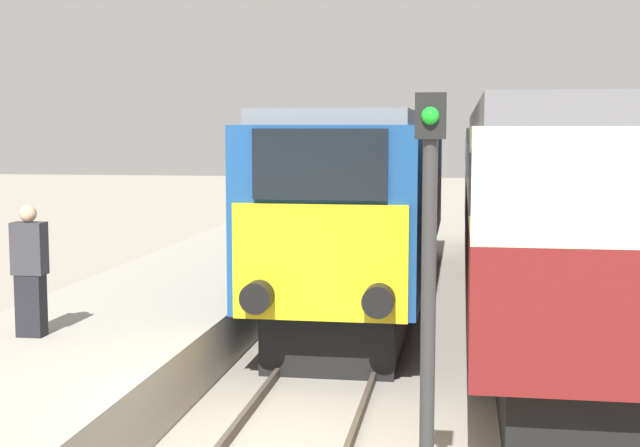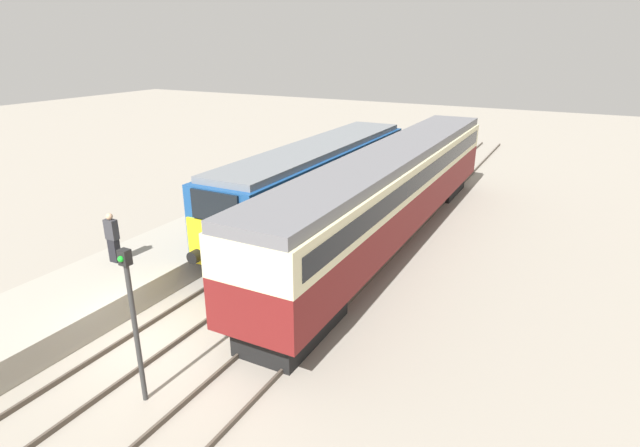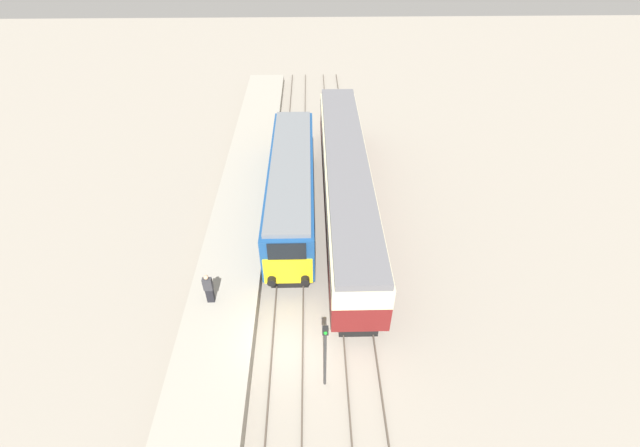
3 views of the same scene
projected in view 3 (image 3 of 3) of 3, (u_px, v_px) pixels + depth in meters
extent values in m
plane|color=gray|center=(288.00, 347.00, 20.21)|extent=(120.00, 120.00, 0.00)
cube|color=#9E998C|center=(238.00, 231.00, 26.05)|extent=(3.50, 50.00, 0.87)
cube|color=#4C4238|center=(278.00, 270.00, 24.01)|extent=(0.07, 60.00, 0.14)
cube|color=#4C4238|center=(303.00, 270.00, 24.04)|extent=(0.07, 60.00, 0.14)
cube|color=#4C4238|center=(338.00, 269.00, 24.07)|extent=(0.07, 60.00, 0.14)
cube|color=#4C4238|center=(364.00, 269.00, 24.10)|extent=(0.07, 60.00, 0.14)
cube|color=black|center=(291.00, 256.00, 24.31)|extent=(2.03, 4.00, 1.00)
cube|color=black|center=(295.00, 169.00, 31.40)|extent=(2.03, 4.00, 1.00)
cube|color=navy|center=(292.00, 183.00, 26.67)|extent=(2.70, 14.18, 2.74)
cube|color=yellow|center=(288.00, 271.00, 21.51)|extent=(2.48, 0.10, 1.64)
cube|color=black|center=(287.00, 251.00, 20.64)|extent=(1.89, 0.10, 0.99)
cube|color=slate|center=(291.00, 162.00, 25.72)|extent=(2.38, 13.61, 0.24)
cylinder|color=black|center=(272.00, 281.00, 21.63)|extent=(0.44, 0.35, 0.44)
cylinder|color=black|center=(305.00, 281.00, 21.66)|extent=(0.44, 0.35, 0.44)
cube|color=black|center=(356.00, 302.00, 21.73)|extent=(1.89, 3.60, 0.95)
cube|color=black|center=(338.00, 143.00, 34.52)|extent=(1.89, 3.60, 0.95)
cube|color=maroon|center=(345.00, 189.00, 27.34)|extent=(2.70, 20.95, 1.54)
cube|color=beige|center=(346.00, 170.00, 26.46)|extent=(2.71, 20.95, 1.21)
cube|color=black|center=(346.00, 170.00, 26.46)|extent=(2.75, 20.11, 0.67)
cube|color=slate|center=(347.00, 159.00, 25.96)|extent=(2.48, 20.95, 0.36)
cube|color=black|center=(210.00, 295.00, 21.00)|extent=(0.36, 0.24, 0.85)
cube|color=#333338|center=(208.00, 284.00, 20.50)|extent=(0.44, 0.26, 0.71)
sphere|color=tan|center=(206.00, 277.00, 20.20)|extent=(0.23, 0.23, 0.23)
cylinder|color=#333333|center=(325.00, 360.00, 17.62)|extent=(0.12, 0.12, 3.60)
cube|color=black|center=(325.00, 331.00, 16.36)|extent=(0.24, 0.20, 0.36)
sphere|color=green|center=(325.00, 333.00, 16.28)|extent=(0.14, 0.14, 0.14)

